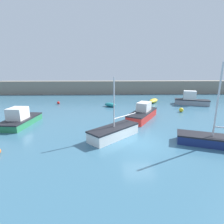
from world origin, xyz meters
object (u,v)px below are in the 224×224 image
object	(u,v)px
sailboat_twin_hulled	(114,132)
mooring_buoy_yellow	(181,110)
motorboat_with_cabin	(20,119)
mooring_buoy_red	(58,103)
cabin_cruiser_white	(143,113)
motorboat_grey_hull	(191,100)
rowboat_white_midwater	(153,101)
sailboat_tall_mast	(212,140)
fishing_dinghy_green	(110,105)

from	to	relation	value
sailboat_twin_hulled	mooring_buoy_yellow	xyz separation A→B (m)	(9.47, 8.73, -0.21)
motorboat_with_cabin	mooring_buoy_red	xyz separation A→B (m)	(0.97, 11.08, -0.40)
cabin_cruiser_white	sailboat_twin_hulled	world-z (taller)	sailboat_twin_hulled
motorboat_grey_hull	motorboat_with_cabin	size ratio (longest dim) A/B	1.06
rowboat_white_midwater	mooring_buoy_red	xyz separation A→B (m)	(-16.06, -0.85, -0.10)
rowboat_white_midwater	mooring_buoy_red	world-z (taller)	rowboat_white_midwater
cabin_cruiser_white	sailboat_tall_mast	xyz separation A→B (m)	(3.81, -7.29, -0.24)
rowboat_white_midwater	mooring_buoy_red	distance (m)	16.09
fishing_dinghy_green	sailboat_twin_hulled	xyz separation A→B (m)	(0.02, -12.44, 0.19)
rowboat_white_midwater	sailboat_tall_mast	distance (m)	17.39
mooring_buoy_red	sailboat_twin_hulled	bearing A→B (deg)	-59.95
cabin_cruiser_white	sailboat_tall_mast	world-z (taller)	sailboat_tall_mast
motorboat_with_cabin	mooring_buoy_yellow	size ratio (longest dim) A/B	9.07
fishing_dinghy_green	rowboat_white_midwater	world-z (taller)	rowboat_white_midwater
cabin_cruiser_white	motorboat_with_cabin	size ratio (longest dim) A/B	1.12
rowboat_white_midwater	mooring_buoy_yellow	world-z (taller)	rowboat_white_midwater
motorboat_with_cabin	mooring_buoy_red	bearing A→B (deg)	1.15
motorboat_with_cabin	sailboat_tall_mast	world-z (taller)	sailboat_tall_mast
fishing_dinghy_green	motorboat_with_cabin	world-z (taller)	motorboat_with_cabin
motorboat_grey_hull	sailboat_tall_mast	xyz separation A→B (m)	(-5.75, -15.48, -0.36)
mooring_buoy_yellow	sailboat_twin_hulled	bearing A→B (deg)	-137.33
rowboat_white_midwater	sailboat_twin_hulled	distance (m)	17.33
fishing_dinghy_green	motorboat_with_cabin	size ratio (longest dim) A/B	0.41
motorboat_with_cabin	sailboat_twin_hulled	world-z (taller)	sailboat_twin_hulled
motorboat_with_cabin	sailboat_twin_hulled	size ratio (longest dim) A/B	1.04
rowboat_white_midwater	cabin_cruiser_white	bearing A→B (deg)	-170.13
fishing_dinghy_green	mooring_buoy_yellow	distance (m)	10.19
motorboat_grey_hull	rowboat_white_midwater	distance (m)	5.93
motorboat_with_cabin	sailboat_tall_mast	bearing A→B (deg)	-101.80
sailboat_twin_hulled	mooring_buoy_yellow	bearing A→B (deg)	179.40
sailboat_twin_hulled	sailboat_tall_mast	bearing A→B (deg)	123.13
rowboat_white_midwater	sailboat_twin_hulled	size ratio (longest dim) A/B	0.66
rowboat_white_midwater	motorboat_with_cabin	bearing A→B (deg)	156.34
motorboat_with_cabin	mooring_buoy_yellow	bearing A→B (deg)	-68.94
sailboat_tall_mast	cabin_cruiser_white	bearing A→B (deg)	-41.29
rowboat_white_midwater	sailboat_tall_mast	bearing A→B (deg)	-149.19
fishing_dinghy_green	cabin_cruiser_white	size ratio (longest dim) A/B	0.37
fishing_dinghy_green	mooring_buoy_red	size ratio (longest dim) A/B	4.64
fishing_dinghy_green	mooring_buoy_yellow	xyz separation A→B (m)	(9.49, -3.71, -0.02)
sailboat_tall_mast	fishing_dinghy_green	bearing A→B (deg)	-41.43
rowboat_white_midwater	mooring_buoy_red	bearing A→B (deg)	124.37
motorboat_grey_hull	mooring_buoy_red	distance (m)	21.69
fishing_dinghy_green	mooring_buoy_red	distance (m)	8.83
sailboat_tall_mast	mooring_buoy_red	world-z (taller)	sailboat_tall_mast
fishing_dinghy_green	mooring_buoy_yellow	world-z (taller)	fishing_dinghy_green
fishing_dinghy_green	sailboat_twin_hulled	world-z (taller)	sailboat_twin_hulled
fishing_dinghy_green	sailboat_tall_mast	distance (m)	16.03
fishing_dinghy_green	motorboat_grey_hull	bearing A→B (deg)	41.95
sailboat_tall_mast	mooring_buoy_yellow	xyz separation A→B (m)	(2.10, 10.52, -0.14)
motorboat_with_cabin	fishing_dinghy_green	bearing A→B (deg)	-41.11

